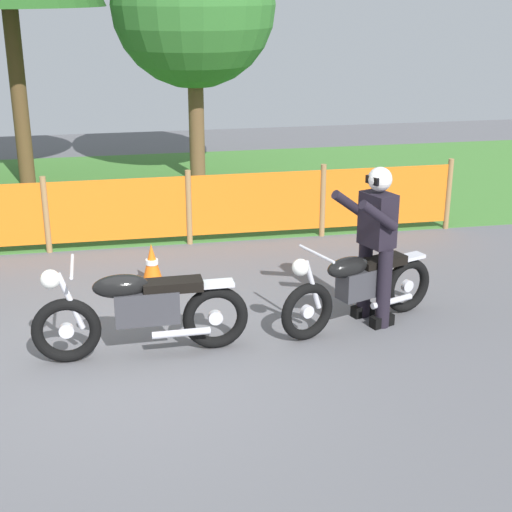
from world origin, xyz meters
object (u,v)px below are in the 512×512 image
Objects in this scene: traffic_cone at (152,265)px; rider_trailing at (376,240)px; motorcycle_trailing at (359,286)px; motorcycle_lead at (141,310)px.

rider_trailing is at bearing -33.04° from traffic_cone.
motorcycle_trailing is at bearing -36.43° from traffic_cone.
rider_trailing is 3.19× the size of traffic_cone.
motorcycle_trailing is 2.58m from traffic_cone.
motorcycle_lead is at bearing -12.79° from rider_trailing.
motorcycle_lead is 1.12× the size of motorcycle_trailing.
rider_trailing is at bearing -173.58° from motorcycle_lead.
rider_trailing reaches higher than traffic_cone.
motorcycle_trailing reaches higher than traffic_cone.
rider_trailing reaches higher than motorcycle_trailing.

